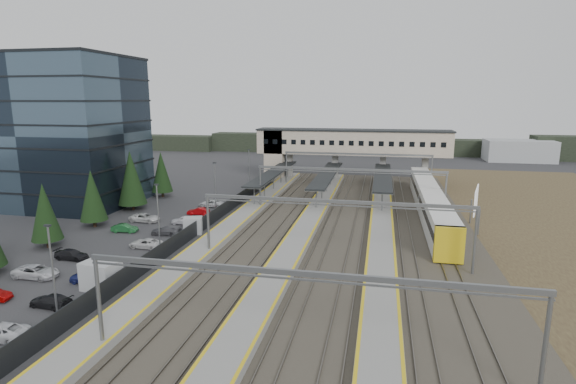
% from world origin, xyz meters
% --- Properties ---
extents(ground, '(220.00, 220.00, 0.00)m').
position_xyz_m(ground, '(0.00, 0.00, 0.00)').
color(ground, '#2B2B2D').
rests_on(ground, ground).
extents(office_building, '(24.30, 18.30, 24.30)m').
position_xyz_m(office_building, '(-36.00, 12.00, 12.19)').
color(office_building, '#374A5A').
rests_on(office_building, ground).
extents(conifer_row, '(4.42, 49.82, 9.50)m').
position_xyz_m(conifer_row, '(-22.00, -3.86, 4.84)').
color(conifer_row, black).
rests_on(conifer_row, ground).
extents(car_park, '(10.40, 44.46, 1.29)m').
position_xyz_m(car_park, '(-13.05, -8.98, 0.58)').
color(car_park, silver).
rests_on(car_park, ground).
extents(lampposts, '(0.50, 53.25, 8.07)m').
position_xyz_m(lampposts, '(-8.00, 1.25, 4.34)').
color(lampposts, slate).
rests_on(lampposts, ground).
extents(fence, '(0.08, 90.00, 2.00)m').
position_xyz_m(fence, '(-6.50, 5.00, 1.00)').
color(fence, '#26282B').
rests_on(fence, ground).
extents(relay_cabin_near, '(3.54, 2.83, 2.68)m').
position_xyz_m(relay_cabin_near, '(-8.48, -18.48, 1.34)').
color(relay_cabin_near, '#9FA2A5').
rests_on(relay_cabin_near, ground).
extents(relay_cabin_far, '(2.83, 2.58, 2.15)m').
position_xyz_m(relay_cabin_far, '(-7.35, -0.14, 1.07)').
color(relay_cabin_far, '#9FA2A5').
rests_on(relay_cabin_far, ground).
extents(rail_corridor, '(34.00, 90.00, 0.92)m').
position_xyz_m(rail_corridor, '(9.34, 5.00, 0.29)').
color(rail_corridor, '#322E26').
rests_on(rail_corridor, ground).
extents(canopies, '(23.10, 30.00, 3.28)m').
position_xyz_m(canopies, '(7.00, 27.00, 3.92)').
color(canopies, black).
rests_on(canopies, ground).
extents(footbridge, '(40.40, 6.40, 11.20)m').
position_xyz_m(footbridge, '(7.70, 42.00, 7.93)').
color(footbridge, tan).
rests_on(footbridge, ground).
extents(gantries, '(28.40, 62.28, 7.17)m').
position_xyz_m(gantries, '(12.00, 3.00, 6.00)').
color(gantries, slate).
rests_on(gantries, ground).
extents(train, '(3.12, 43.37, 3.93)m').
position_xyz_m(train, '(24.00, 15.68, 2.23)').
color(train, silver).
rests_on(train, ground).
extents(billboard, '(1.72, 6.47, 5.75)m').
position_xyz_m(billboard, '(29.34, 9.51, 3.91)').
color(billboard, slate).
rests_on(billboard, ground).
extents(treeline_far, '(170.00, 19.00, 7.00)m').
position_xyz_m(treeline_far, '(23.81, 92.28, 2.95)').
color(treeline_far, black).
rests_on(treeline_far, ground).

